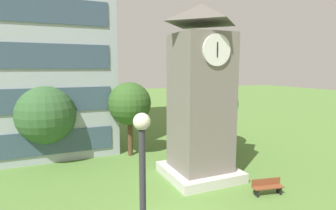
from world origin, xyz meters
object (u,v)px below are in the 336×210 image
at_px(clock_tower, 201,102).
at_px(tree_near_tower, 46,115).
at_px(tree_by_building, 216,103).
at_px(park_bench, 267,186).
at_px(tree_streetside, 130,104).

xyz_separation_m(clock_tower, tree_near_tower, (-9.19, 6.91, -1.29)).
relative_size(tree_by_building, tree_near_tower, 1.02).
relative_size(clock_tower, tree_near_tower, 1.88).
distance_m(park_bench, tree_near_tower, 16.00).
bearing_deg(tree_streetside, clock_tower, -64.14).
xyz_separation_m(tree_by_building, tree_near_tower, (-13.80, 1.82, -0.36)).
xyz_separation_m(clock_tower, tree_by_building, (4.61, 5.10, -0.93)).
distance_m(clock_tower, park_bench, 6.33).
bearing_deg(clock_tower, tree_near_tower, 143.04).
distance_m(park_bench, tree_by_building, 9.95).
bearing_deg(park_bench, tree_streetside, 117.30).
bearing_deg(tree_near_tower, park_bench, -43.45).
bearing_deg(tree_streetside, tree_near_tower, 172.92).
bearing_deg(tree_by_building, park_bench, -105.09).
distance_m(park_bench, tree_streetside, 11.89).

